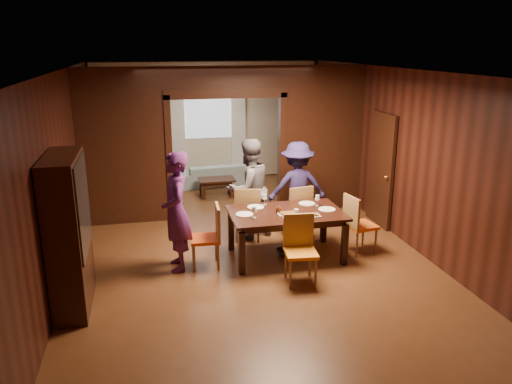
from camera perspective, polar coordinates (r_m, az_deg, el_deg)
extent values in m
plane|color=#583219|center=(8.53, -1.46, -6.07)|extent=(9.00, 9.00, 0.00)
cube|color=silver|center=(7.88, -1.62, 13.77)|extent=(5.50, 9.00, 0.02)
cube|color=black|center=(12.46, -5.55, 8.04)|extent=(5.50, 0.02, 2.90)
cube|color=black|center=(8.05, -21.15, 2.25)|extent=(0.02, 9.00, 2.90)
cube|color=black|center=(9.01, 15.94, 4.18)|extent=(0.02, 9.00, 2.90)
cube|color=black|center=(9.57, -14.81, 3.44)|extent=(1.65, 0.15, 2.40)
cube|color=black|center=(10.16, 7.47, 4.59)|extent=(1.65, 0.15, 2.40)
cube|color=black|center=(9.47, -3.49, 12.71)|extent=(5.50, 0.15, 0.50)
cube|color=beige|center=(12.43, -5.53, 8.02)|extent=(5.40, 0.04, 2.85)
imported|color=#511F5C|center=(7.47, -9.10, -2.23)|extent=(0.47, 0.68, 1.81)
imported|color=#59565E|center=(8.62, -0.82, 0.35)|extent=(1.04, 0.93, 1.75)
imported|color=#231C47|center=(8.94, 4.72, 0.53)|extent=(1.10, 0.68, 1.65)
imported|color=#91B3BE|center=(12.08, -4.58, 2.03)|extent=(1.85, 0.86, 0.52)
imported|color=black|center=(7.87, 3.65, -1.86)|extent=(0.35, 0.35, 0.09)
cube|color=black|center=(7.96, 3.43, -4.87)|extent=(1.77, 1.10, 0.76)
cube|color=black|center=(11.19, -4.51, 0.53)|extent=(0.80, 0.50, 0.40)
cube|color=black|center=(6.72, -20.63, -4.44)|extent=(0.40, 1.20, 2.00)
cube|color=black|center=(9.51, 14.08, 2.48)|extent=(0.06, 0.90, 2.10)
cube|color=silver|center=(12.37, -5.54, 9.15)|extent=(1.20, 0.03, 1.30)
cube|color=white|center=(12.32, -8.95, 6.88)|extent=(0.35, 0.06, 2.40)
cube|color=white|center=(12.51, -2.03, 7.21)|extent=(0.35, 0.06, 2.40)
cylinder|color=white|center=(7.69, -1.33, -2.56)|extent=(0.27, 0.27, 0.01)
cylinder|color=white|center=(8.03, -0.05, -1.72)|extent=(0.27, 0.27, 0.01)
cylinder|color=silver|center=(8.24, 5.84, -1.32)|extent=(0.27, 0.27, 0.01)
cylinder|color=white|center=(8.00, 8.11, -1.97)|extent=(0.27, 0.27, 0.01)
cylinder|color=white|center=(7.55, 4.12, -2.98)|extent=(0.27, 0.27, 0.01)
cube|color=gray|center=(7.71, 3.61, -2.45)|extent=(0.30, 0.20, 0.04)
cube|color=gray|center=(7.66, 6.23, -2.64)|extent=(0.30, 0.20, 0.04)
cylinder|color=silver|center=(7.55, 4.59, -2.47)|extent=(0.07, 0.07, 0.14)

